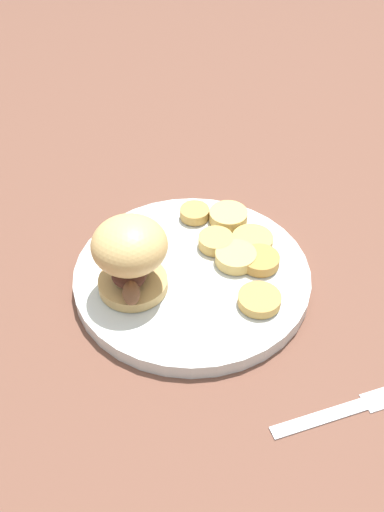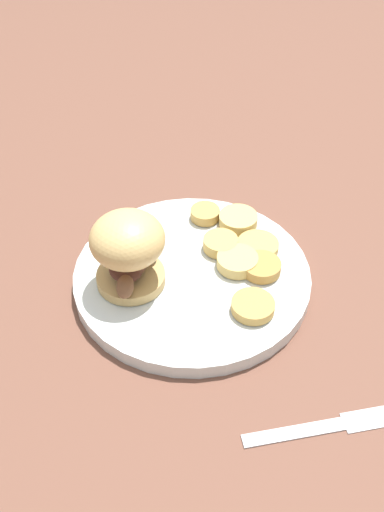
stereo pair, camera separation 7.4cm
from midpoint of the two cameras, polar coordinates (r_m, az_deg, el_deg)
ground_plane at (r=0.78m, az=2.74°, el=-2.63°), size 4.00×4.00×0.00m
dinner_plate at (r=0.77m, az=2.77°, el=-2.01°), size 0.30×0.30×0.02m
sandwich at (r=0.71m, az=-3.16°, el=0.63°), size 0.09×0.10×0.10m
potato_round_0 at (r=0.83m, az=6.99°, el=3.32°), size 0.05×0.05×0.02m
potato_round_1 at (r=0.76m, az=9.41°, el=-1.17°), size 0.05×0.05×0.01m
potato_round_2 at (r=0.79m, az=8.97°, el=0.85°), size 0.05×0.05×0.01m
potato_round_3 at (r=0.83m, az=3.81°, el=3.93°), size 0.04×0.04×0.01m
potato_round_4 at (r=0.72m, az=8.80°, el=-4.90°), size 0.05×0.05×0.01m
potato_round_5 at (r=0.77m, az=7.12°, el=-0.63°), size 0.05×0.05×0.02m
potato_round_6 at (r=0.79m, az=5.43°, el=1.06°), size 0.05×0.05×0.02m
fork at (r=0.67m, az=15.79°, el=-15.55°), size 0.17×0.03×0.00m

